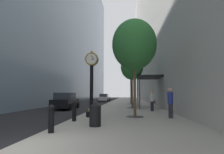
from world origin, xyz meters
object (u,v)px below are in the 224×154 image
Objects in this scene: bollard_second at (74,111)px; street_tree_mid_near at (132,67)px; trash_bin at (95,114)px; car_black_mid at (66,101)px; pedestrian_by_clock at (170,102)px; street_tree_near at (134,45)px; street_clock at (92,80)px; street_tree_mid_far at (131,69)px; bollard_nearest at (51,118)px; pedestrian_walking at (152,100)px; car_white_near at (104,98)px.

street_tree_mid_near is at bearing 71.14° from bollard_second.
trash_bin is 11.61m from car_black_mid.
street_tree_mid_near is 11.85m from trash_bin.
pedestrian_by_clock is 0.41× the size of car_black_mid.
street_tree_near is at bearing -45.07° from car_black_mid.
street_clock is 15.76m from street_tree_mid_far.
street_clock is 0.65× the size of street_tree_mid_far.
pedestrian_walking is at bearing 61.79° from bollard_nearest.
pedestrian_walking is 0.39× the size of car_black_mid.
street_clock is at bearing -174.63° from street_tree_near.
bollard_nearest is at bearing -99.30° from street_tree_mid_far.
trash_bin is at bearing -64.60° from car_black_mid.
bollard_nearest is 0.23× the size of car_white_near.
street_tree_mid_near is (3.29, 9.64, 3.70)m from bollard_second.
street_tree_mid_near is at bearing 104.93° from pedestrian_by_clock.
street_clock is 8.43m from car_black_mid.
street_tree_mid_near is 7.55m from street_tree_mid_far.
street_tree_mid_near is 1.27× the size of car_black_mid.
pedestrian_walking reaches higher than car_white_near.
pedestrian_walking is at bearing -18.78° from car_black_mid.
car_white_near is (-5.54, 20.19, -3.60)m from street_tree_mid_near.
car_black_mid is (-9.00, 7.31, -0.28)m from pedestrian_by_clock.
street_tree_mid_far reaches higher than pedestrian_by_clock.
trash_bin is at bearing -83.37° from car_white_near.
street_tree_near is at bearing 5.37° from street_clock.
street_tree_mid_far is 11.86m from pedestrian_walking.
pedestrian_by_clock reaches higher than bollard_second.
street_tree_mid_far is at bearing 98.24° from pedestrian_walking.
street_clock is 6.26m from pedestrian_walking.
bollard_nearest is at bearing -139.13° from pedestrian_by_clock.
street_tree_mid_far reaches higher than car_black_mid.
pedestrian_by_clock reaches higher than pedestrian_walking.
street_tree_mid_far is (0.00, 7.51, 0.78)m from street_tree_mid_near.
trash_bin is 0.58× the size of pedestrian_by_clock.
street_tree_mid_near is at bearing 70.52° from street_clock.
street_tree_near is 1.43× the size of car_white_near.
bollard_second is (0.00, 2.96, 0.00)m from bollard_nearest.
street_tree_mid_near reaches higher than bollard_second.
street_clock reaches higher than bollard_second.
trash_bin is at bearing -141.68° from pedestrian_by_clock.
street_tree_near is at bearing 168.92° from pedestrian_by_clock.
street_tree_mid_near is 8.83m from pedestrian_by_clock.
street_tree_mid_far reaches higher than street_tree_near.
bollard_nearest is 10.34m from pedestrian_walking.
pedestrian_walking is (1.59, -3.49, -3.34)m from street_tree_mid_near.
street_tree_mid_far is (3.29, 20.11, 4.48)m from bollard_nearest.
pedestrian_walking is at bearing -65.48° from street_tree_mid_near.
street_tree_mid_near reaches higher than pedestrian_walking.
street_tree_near reaches higher than street_clock.
street_tree_near is at bearing -90.00° from street_tree_mid_near.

